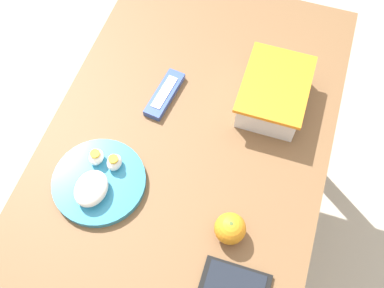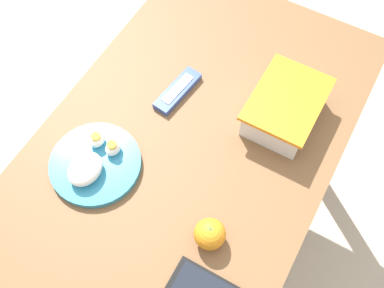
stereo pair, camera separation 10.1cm
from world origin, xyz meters
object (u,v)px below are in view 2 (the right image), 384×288
(food_container, at_px, (284,109))
(candy_bar, at_px, (178,91))
(rice_plate, at_px, (94,164))
(orange_fruit, at_px, (210,234))

(food_container, relative_size, candy_bar, 1.40)
(rice_plate, bearing_deg, food_container, 136.46)
(rice_plate, xyz_separation_m, candy_bar, (-0.28, 0.06, -0.01))
(orange_fruit, bearing_deg, food_container, 178.38)
(food_container, bearing_deg, candy_bar, -76.11)
(orange_fruit, xyz_separation_m, candy_bar, (-0.30, -0.25, -0.02))
(orange_fruit, distance_m, candy_bar, 0.39)
(orange_fruit, bearing_deg, rice_plate, -93.68)
(rice_plate, relative_size, candy_bar, 1.40)
(food_container, distance_m, orange_fruit, 0.36)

